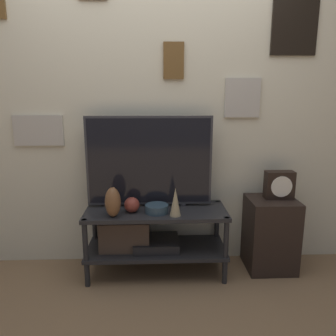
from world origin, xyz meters
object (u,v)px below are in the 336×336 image
object	(u,v)px
vase_wide_bowl	(156,209)
vase_round_glass	(132,205)
vase_slim_bronze	(175,202)
vase_urn_stoneware	(113,202)
mantel_clock	(279,185)
television	(149,161)

from	to	relation	value
vase_wide_bowl	vase_round_glass	bearing A→B (deg)	175.22
vase_round_glass	vase_wide_bowl	bearing A→B (deg)	-4.78
vase_slim_bronze	vase_urn_stoneware	size ratio (longest dim) A/B	0.95
vase_slim_bronze	mantel_clock	size ratio (longest dim) A/B	0.94
television	vase_slim_bronze	world-z (taller)	television
vase_slim_bronze	television	bearing A→B (deg)	130.61
vase_urn_stoneware	mantel_clock	world-z (taller)	mantel_clock
vase_slim_bronze	vase_urn_stoneware	world-z (taller)	vase_urn_stoneware
mantel_clock	vase_urn_stoneware	bearing A→B (deg)	-171.59
television	vase_urn_stoneware	bearing A→B (deg)	-139.53
television	vase_wide_bowl	world-z (taller)	television
vase_round_glass	television	bearing A→B (deg)	45.50
vase_wide_bowl	vase_slim_bronze	bearing A→B (deg)	-27.64
television	vase_wide_bowl	distance (m)	0.38
television	vase_slim_bronze	xyz separation A→B (m)	(0.19, -0.23, -0.27)
vase_round_glass	vase_slim_bronze	bearing A→B (deg)	-15.07
vase_round_glass	vase_wide_bowl	size ratio (longest dim) A/B	0.66
television	mantel_clock	xyz separation A→B (m)	(1.05, -0.03, -0.20)
vase_slim_bronze	vase_wide_bowl	xyz separation A→B (m)	(-0.14, 0.07, -0.08)
vase_urn_stoneware	mantel_clock	size ratio (longest dim) A/B	0.99
vase_urn_stoneware	vase_slim_bronze	bearing A→B (deg)	0.20
vase_round_glass	mantel_clock	xyz separation A→B (m)	(1.18, 0.10, 0.12)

